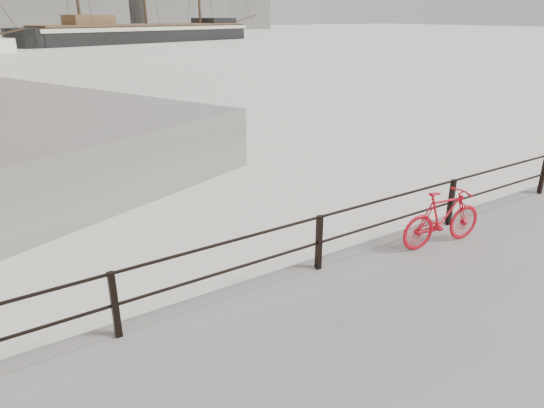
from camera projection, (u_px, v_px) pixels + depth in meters
ground at (440, 237)px, 10.53m from camera, size 400.00×400.00×0.00m
guardrail at (451, 202)px, 10.10m from camera, size 28.00×0.10×1.00m
bicycle at (443, 218)px, 9.19m from camera, size 1.86×0.53×1.11m
barque_black at (148, 42)px, 85.92m from camera, size 56.56×30.80×30.90m
industrial_east at (233, 7)px, 164.63m from camera, size 20.00×16.00×14.00m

